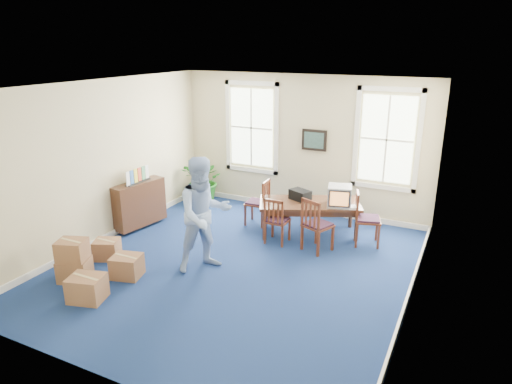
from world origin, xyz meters
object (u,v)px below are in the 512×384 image
at_px(potted_plant, 205,180).
at_px(cardboard_boxes, 86,259).
at_px(crt_tv, 339,196).
at_px(credenza, 140,207).
at_px(conference_table, 309,218).
at_px(man, 204,215).
at_px(chair_near_left, 277,220).

relative_size(potted_plant, cardboard_boxes, 0.88).
relative_size(crt_tv, credenza, 0.42).
bearing_deg(conference_table, cardboard_boxes, -151.59).
bearing_deg(potted_plant, man, -57.70).
bearing_deg(chair_near_left, crt_tv, -143.92).
distance_m(crt_tv, credenza, 4.27).
bearing_deg(crt_tv, credenza, -176.54).
distance_m(conference_table, potted_plant, 3.08).
height_order(chair_near_left, man, man).
xyz_separation_m(chair_near_left, man, (-0.71, -1.58, 0.54)).
height_order(conference_table, crt_tv, crt_tv).
height_order(crt_tv, cardboard_boxes, crt_tv).
bearing_deg(potted_plant, cardboard_boxes, -86.07).
relative_size(chair_near_left, credenza, 0.80).
bearing_deg(credenza, chair_near_left, 20.99).
height_order(conference_table, chair_near_left, chair_near_left).
relative_size(crt_tv, man, 0.25).
xyz_separation_m(conference_table, chair_near_left, (-0.42, -0.70, 0.13)).
bearing_deg(crt_tv, man, -141.66).
distance_m(chair_near_left, potted_plant, 2.92).
bearing_deg(crt_tv, conference_table, 169.45).
relative_size(credenza, cardboard_boxes, 0.91).
relative_size(credenza, potted_plant, 1.03).
height_order(man, potted_plant, man).
xyz_separation_m(conference_table, crt_tv, (0.61, 0.05, 0.56)).
bearing_deg(potted_plant, credenza, -102.05).
relative_size(crt_tv, chair_near_left, 0.52).
relative_size(conference_table, chair_near_left, 2.13).
relative_size(conference_table, cardboard_boxes, 1.54).
bearing_deg(cardboard_boxes, man, 38.41).
bearing_deg(potted_plant, crt_tv, -9.88).
distance_m(crt_tv, cardboard_boxes, 4.91).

